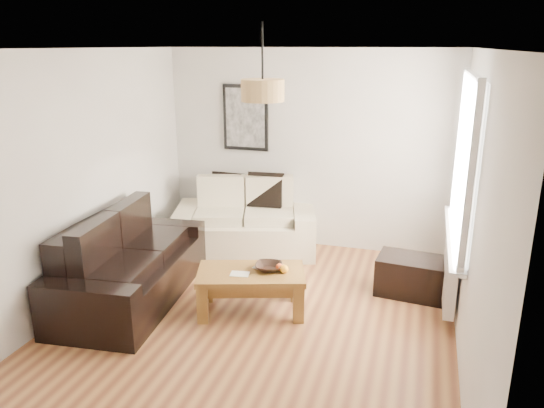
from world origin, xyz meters
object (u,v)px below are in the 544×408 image
(coffee_table, at_px, (251,291))
(ottoman, at_px, (412,276))
(sofa_leather, at_px, (131,260))
(loveseat_cream, at_px, (245,218))

(coffee_table, relative_size, ottoman, 1.47)
(sofa_leather, bearing_deg, coffee_table, -91.47)
(sofa_leather, bearing_deg, ottoman, -77.06)
(loveseat_cream, xyz_separation_m, sofa_leather, (-0.71, -1.65, -0.01))
(coffee_table, bearing_deg, ottoman, 29.10)
(loveseat_cream, height_order, sofa_leather, loveseat_cream)
(loveseat_cream, xyz_separation_m, coffee_table, (0.62, -1.56, -0.23))
(loveseat_cream, height_order, ottoman, loveseat_cream)
(sofa_leather, distance_m, coffee_table, 1.34)
(sofa_leather, relative_size, coffee_table, 1.89)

